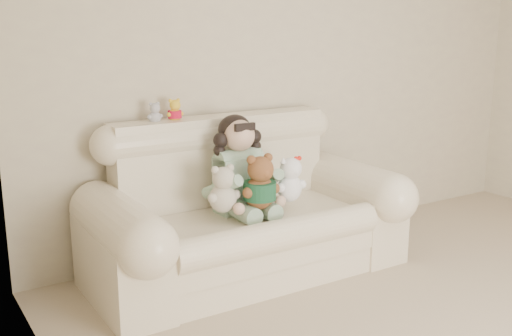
{
  "coord_description": "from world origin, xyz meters",
  "views": [
    {
      "loc": [
        -2.82,
        -1.3,
        1.65
      ],
      "look_at": [
        -0.83,
        1.9,
        0.75
      ],
      "focal_mm": 42.8,
      "sensor_mm": 36.0,
      "label": 1
    }
  ],
  "objects": [
    {
      "name": "yellow_mini_bear",
      "position": [
        -1.17,
        2.36,
        1.1
      ],
      "size": [
        0.14,
        0.12,
        0.18
      ],
      "primitive_type": null,
      "rotation": [
        0.0,
        0.0,
        0.36
      ],
      "color": "yellow",
      "rests_on": "sofa"
    },
    {
      "name": "grey_mini_plush",
      "position": [
        -1.31,
        2.36,
        1.09
      ],
      "size": [
        0.12,
        0.1,
        0.17
      ],
      "primitive_type": null,
      "rotation": [
        0.0,
        0.0,
        -0.16
      ],
      "color": "silver",
      "rests_on": "sofa"
    },
    {
      "name": "brown_teddy",
      "position": [
        -0.84,
        1.83,
        0.71
      ],
      "size": [
        0.28,
        0.22,
        0.42
      ],
      "primitive_type": null,
      "rotation": [
        0.0,
        0.0,
        -0.07
      ],
      "color": "brown",
      "rests_on": "sofa"
    },
    {
      "name": "white_cat",
      "position": [
        -0.59,
        1.87,
        0.68
      ],
      "size": [
        0.28,
        0.24,
        0.36
      ],
      "primitive_type": null,
      "rotation": [
        0.0,
        0.0,
        0.33
      ],
      "color": "white",
      "rests_on": "sofa"
    },
    {
      "name": "cream_teddy",
      "position": [
        -1.07,
        1.9,
        0.68
      ],
      "size": [
        0.27,
        0.24,
        0.35
      ],
      "primitive_type": null,
      "rotation": [
        0.0,
        0.0,
        -0.36
      ],
      "color": "beige",
      "rests_on": "sofa"
    },
    {
      "name": "wall_left",
      "position": [
        -2.25,
        0.0,
        1.3
      ],
      "size": [
        0.0,
        5.0,
        5.0
      ],
      "primitive_type": "plane",
      "rotation": [
        1.57,
        0.0,
        1.57
      ],
      "color": "#BCAD95",
      "rests_on": "ground"
    },
    {
      "name": "sofa",
      "position": [
        -0.83,
        2.0,
        0.52
      ],
      "size": [
        2.1,
        0.95,
        1.03
      ],
      "primitive_type": null,
      "color": "#F5EDC6",
      "rests_on": "floor"
    },
    {
      "name": "wall_back",
      "position": [
        0.0,
        2.5,
        1.3
      ],
      "size": [
        4.5,
        0.0,
        4.5
      ],
      "primitive_type": "plane",
      "rotation": [
        1.57,
        0.0,
        0.0
      ],
      "color": "#BCAD95",
      "rests_on": "ground"
    },
    {
      "name": "seated_child",
      "position": [
        -0.85,
        2.08,
        0.75
      ],
      "size": [
        0.41,
        0.5,
        0.66
      ],
      "primitive_type": null,
      "rotation": [
        0.0,
        0.0,
        0.03
      ],
      "color": "#337742",
      "rests_on": "sofa"
    }
  ]
}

